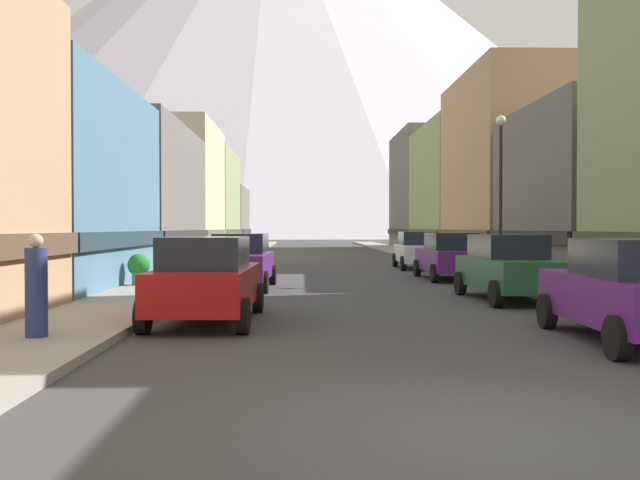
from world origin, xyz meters
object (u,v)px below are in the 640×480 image
(car_right_2, at_px, (450,256))
(potted_plant_2, at_px, (601,275))
(pedestrian_0, at_px, (36,289))
(streetlamp_right, at_px, (501,172))
(car_left_0, at_px, (207,279))
(potted_plant_1, at_px, (139,267))
(car_right_0, at_px, (633,290))
(car_left_1, at_px, (241,261))
(car_right_3, at_px, (418,250))
(car_right_1, at_px, (509,267))

(car_right_2, relative_size, potted_plant_2, 5.59)
(car_right_2, distance_m, pedestrian_0, 17.66)
(pedestrian_0, xyz_separation_m, streetlamp_right, (11.60, 13.19, 3.04))
(car_left_0, relative_size, pedestrian_0, 2.59)
(potted_plant_1, bearing_deg, streetlamp_right, 12.08)
(potted_plant_2, bearing_deg, pedestrian_0, -147.21)
(car_right_0, xyz_separation_m, pedestrian_0, (-10.05, 0.02, 0.05))
(car_left_0, distance_m, streetlamp_right, 14.23)
(car_left_0, distance_m, car_left_1, 8.08)
(car_left_0, bearing_deg, car_right_0, -19.94)
(potted_plant_2, bearing_deg, car_right_2, 118.13)
(potted_plant_2, bearing_deg, car_left_1, 168.06)
(car_left_1, bearing_deg, car_right_0, -54.98)
(car_left_0, xyz_separation_m, car_right_0, (7.60, -2.76, 0.00))
(car_right_3, xyz_separation_m, potted_plant_1, (-10.80, -11.14, -0.18))
(car_left_0, bearing_deg, streetlamp_right, 48.80)
(car_right_1, bearing_deg, car_left_0, -150.82)
(car_left_1, height_order, car_right_2, same)
(car_right_3, distance_m, streetlamp_right, 9.18)
(car_left_1, relative_size, car_right_3, 1.01)
(potted_plant_2, height_order, pedestrian_0, pedestrian_0)
(potted_plant_1, bearing_deg, pedestrian_0, -85.93)
(car_right_1, height_order, potted_plant_1, car_right_1)
(car_right_1, distance_m, car_right_2, 7.54)
(car_left_1, xyz_separation_m, potted_plant_1, (-3.20, -0.27, -0.18))
(car_left_1, distance_m, potted_plant_1, 3.22)
(car_right_1, bearing_deg, streetlamp_right, 75.97)
(car_right_0, bearing_deg, car_right_3, 89.99)
(car_left_1, distance_m, car_right_2, 8.45)
(car_left_0, distance_m, car_right_0, 8.08)
(potted_plant_2, bearing_deg, car_right_3, 103.67)
(streetlamp_right, bearing_deg, car_right_0, -96.70)
(car_right_1, bearing_deg, car_right_0, -90.00)
(car_left_0, bearing_deg, car_right_1, 29.18)
(car_right_3, bearing_deg, car_left_0, -111.85)
(car_left_0, xyz_separation_m, pedestrian_0, (-2.45, -2.74, 0.05))
(potted_plant_2, relative_size, streetlamp_right, 0.14)
(car_left_0, height_order, potted_plant_2, car_left_0)
(car_left_0, xyz_separation_m, car_right_2, (7.60, 11.78, 0.00))
(car_left_0, height_order, streetlamp_right, streetlamp_right)
(potted_plant_2, distance_m, streetlamp_right, 6.01)
(car_right_2, distance_m, potted_plant_2, 6.79)
(car_right_0, xyz_separation_m, car_right_3, (0.00, 21.71, 0.00))
(car_left_0, height_order, car_right_2, same)
(car_right_1, relative_size, car_right_3, 1.01)
(car_right_0, distance_m, car_right_3, 21.71)
(car_right_2, relative_size, potted_plant_1, 4.47)
(car_left_0, relative_size, car_right_3, 1.00)
(car_left_0, xyz_separation_m, potted_plant_1, (-3.20, 7.81, -0.18))
(car_left_1, relative_size, car_right_1, 1.00)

